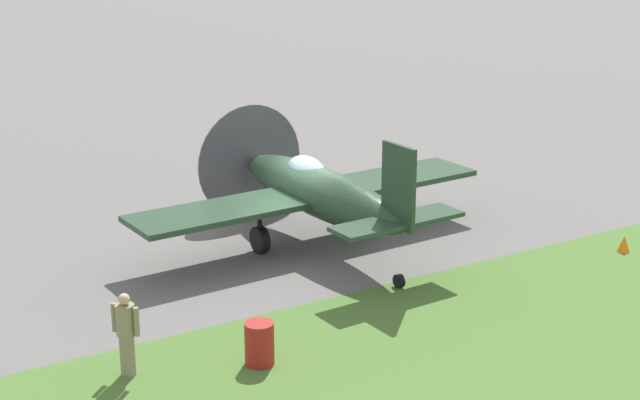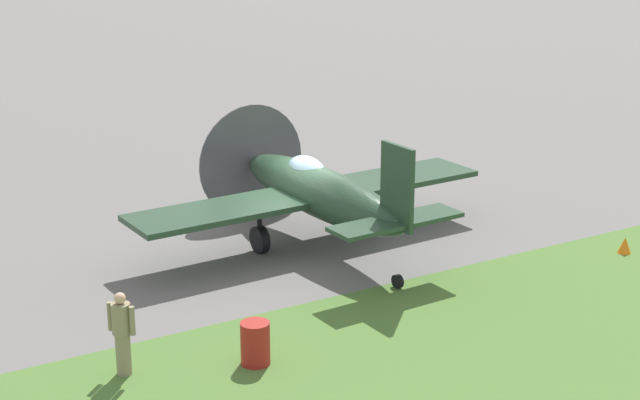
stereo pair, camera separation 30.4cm
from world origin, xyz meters
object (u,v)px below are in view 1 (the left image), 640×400
at_px(airplane_lead, 317,191).
at_px(ground_crew_chief, 126,333).
at_px(fuel_drum, 259,344).
at_px(runway_marker_cone, 624,244).

bearing_deg(airplane_lead, ground_crew_chief, -150.00).
height_order(airplane_lead, ground_crew_chief, airplane_lead).
bearing_deg(fuel_drum, runway_marker_cone, 3.82).
bearing_deg(airplane_lead, fuel_drum, -132.92).
xyz_separation_m(airplane_lead, ground_crew_chief, (-7.05, -4.48, -0.63)).
xyz_separation_m(fuel_drum, runway_marker_cone, (11.32, 0.76, -0.23)).
distance_m(fuel_drum, runway_marker_cone, 11.35).
relative_size(airplane_lead, fuel_drum, 11.47).
distance_m(ground_crew_chief, fuel_drum, 2.65).
bearing_deg(runway_marker_cone, airplane_lead, 145.22).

